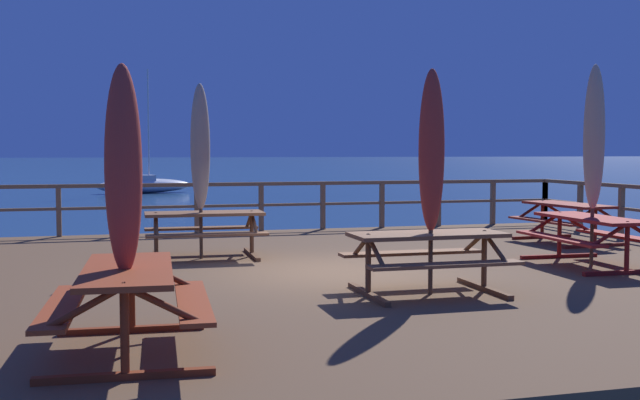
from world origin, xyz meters
The scene contains 13 objects.
ground_plane centered at (0.00, 0.00, 0.00)m, with size 600.00×600.00×0.00m, color navy.
wooden_deck centered at (0.00, 0.00, 0.43)m, with size 14.55×12.05×0.86m, color brown.
railing_waterside_far centered at (0.00, 5.88, 1.59)m, with size 14.35×0.10×1.09m.
picnic_table_mid_left centered at (0.58, -2.06, 1.41)m, with size 1.93×1.40×0.78m.
picnic_table_back_right centered at (3.96, -0.57, 1.42)m, with size 1.44×2.16×0.78m.
picnic_table_mid_centre centered at (-3.09, -4.01, 1.42)m, with size 1.51×2.04×0.78m.
picnic_table_mid_right centered at (-1.72, 1.92, 1.41)m, with size 1.99×1.46×0.78m.
picnic_table_front_left centered at (5.34, 2.17, 1.41)m, with size 1.57×2.05×0.78m.
patio_umbrella_tall_back_left centered at (0.60, -2.11, 2.63)m, with size 0.32×0.32×2.80m.
patio_umbrella_tall_back_right centered at (3.99, -0.55, 2.84)m, with size 0.32×0.32×3.12m.
patio_umbrella_tall_mid_right centered at (-3.12, -4.08, 2.47)m, with size 0.32×0.32×2.54m.
patio_umbrella_short_back centered at (-1.79, 1.84, 2.69)m, with size 0.32×0.32×2.89m.
sailboat_distant centered at (-1.21, 38.26, 0.51)m, with size 6.23×3.06×7.72m.
Camera 1 is at (-3.22, -10.89, 2.64)m, focal length 43.08 mm.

